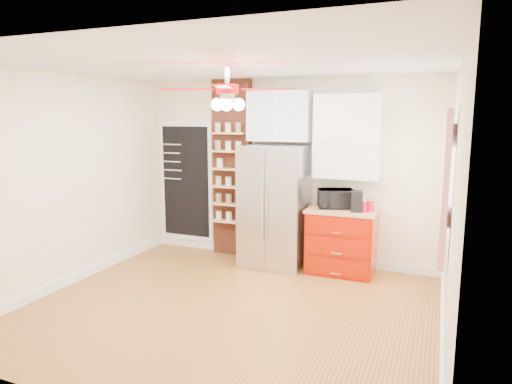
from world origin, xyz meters
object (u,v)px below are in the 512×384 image
at_px(toaster_oven, 336,199).
at_px(coffee_maker, 357,201).
at_px(fridge, 275,206).
at_px(red_cabinet, 342,241).
at_px(canister_left, 363,207).
at_px(ceiling_fan, 227,90).
at_px(pantry_jar_oats, 220,163).

xyz_separation_m(toaster_oven, coffee_maker, (0.31, -0.12, 0.00)).
distance_m(fridge, red_cabinet, 1.06).
bearing_deg(canister_left, coffee_maker, 179.55).
distance_m(fridge, ceiling_fan, 2.25).
relative_size(red_cabinet, coffee_maker, 3.47).
relative_size(red_cabinet, ceiling_fan, 0.67).
height_order(red_cabinet, coffee_maker, coffee_maker).
distance_m(ceiling_fan, pantry_jar_oats, 2.28).
height_order(canister_left, pantry_jar_oats, pantry_jar_oats).
bearing_deg(toaster_oven, canister_left, -38.83).
distance_m(ceiling_fan, coffee_maker, 2.39).
distance_m(fridge, pantry_jar_oats, 1.12).
bearing_deg(red_cabinet, canister_left, -16.96).
distance_m(toaster_oven, coffee_maker, 0.33).
relative_size(ceiling_fan, toaster_oven, 2.97).
xyz_separation_m(toaster_oven, canister_left, (0.40, -0.12, -0.06)).
height_order(fridge, canister_left, fridge).
relative_size(fridge, red_cabinet, 1.86).
height_order(toaster_oven, pantry_jar_oats, pantry_jar_oats).
xyz_separation_m(red_cabinet, canister_left, (0.29, -0.09, 0.52)).
xyz_separation_m(red_cabinet, coffee_maker, (0.20, -0.09, 0.58)).
height_order(red_cabinet, toaster_oven, toaster_oven).
distance_m(canister_left, pantry_jar_oats, 2.27).
relative_size(coffee_maker, canister_left, 1.87).
xyz_separation_m(fridge, red_cabinet, (0.97, 0.05, -0.42)).
height_order(ceiling_fan, toaster_oven, ceiling_fan).
bearing_deg(toaster_oven, red_cabinet, -39.77).
distance_m(red_cabinet, coffee_maker, 0.62).
xyz_separation_m(red_cabinet, toaster_oven, (-0.11, 0.04, 0.58)).
bearing_deg(ceiling_fan, toaster_oven, 64.72).
bearing_deg(canister_left, pantry_jar_oats, 174.71).
distance_m(coffee_maker, pantry_jar_oats, 2.17).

